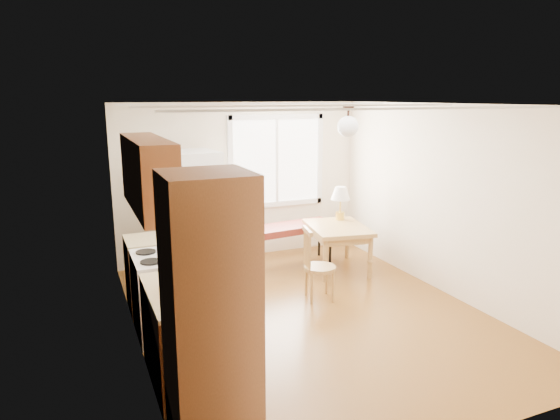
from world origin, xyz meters
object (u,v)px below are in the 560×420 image
refrigerator (191,216)px  chair (313,260)px  dining_table (338,232)px  bench (292,229)px

refrigerator → chair: bearing=-54.1°
refrigerator → dining_table: bearing=-19.1°
bench → dining_table: bearing=-51.4°
dining_table → bench: bearing=145.2°
chair → dining_table: bearing=58.1°
dining_table → chair: 1.25m
bench → chair: size_ratio=1.50×
dining_table → refrigerator: bearing=176.5°
bench → chair: (-0.35, -1.42, -0.03)m
refrigerator → bench: size_ratio=1.30×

